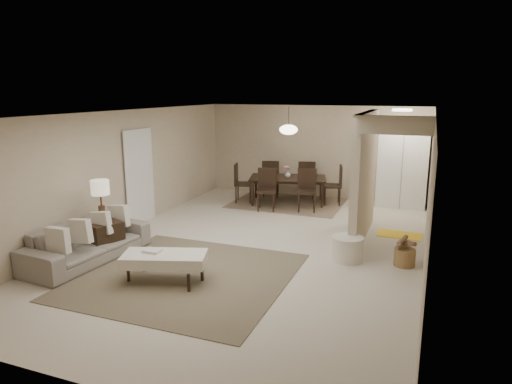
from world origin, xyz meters
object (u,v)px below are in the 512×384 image
at_px(pantry_cabinet, 403,166).
at_px(wicker_basket, 405,257).
at_px(round_pouf, 348,249).
at_px(sofa, 88,242).
at_px(ottoman_bench, 165,259).
at_px(side_table, 104,238).
at_px(dining_table, 288,190).

xyz_separation_m(pantry_cabinet, wicker_basket, (0.35, -4.15, -0.90)).
height_order(round_pouf, wicker_basket, round_pouf).
distance_m(sofa, round_pouf, 4.50).
distance_m(pantry_cabinet, ottoman_bench, 6.91).
height_order(ottoman_bench, side_table, side_table).
bearing_deg(sofa, wicker_basket, -67.09).
relative_size(pantry_cabinet, ottoman_bench, 1.52).
distance_m(side_table, wicker_basket, 5.27).
distance_m(ottoman_bench, wicker_basket, 3.97).
bearing_deg(dining_table, ottoman_bench, -107.99).
bearing_deg(round_pouf, ottoman_bench, -142.38).
height_order(sofa, side_table, sofa).
xyz_separation_m(sofa, wicker_basket, (5.15, 1.71, -0.19)).
height_order(sofa, round_pouf, sofa).
bearing_deg(sofa, side_table, -3.40).
distance_m(sofa, ottoman_bench, 1.76).
relative_size(side_table, dining_table, 0.31).
distance_m(pantry_cabinet, sofa, 7.61).
bearing_deg(pantry_cabinet, dining_table, -165.96).
bearing_deg(round_pouf, wicker_basket, 6.05).
relative_size(sofa, ottoman_bench, 1.65).
height_order(ottoman_bench, wicker_basket, ottoman_bench).
xyz_separation_m(pantry_cabinet, round_pouf, (-0.60, -4.25, -0.84)).
xyz_separation_m(wicker_basket, dining_table, (-3.13, 3.45, 0.19)).
height_order(side_table, round_pouf, side_table).
height_order(wicker_basket, dining_table, dining_table).
height_order(pantry_cabinet, round_pouf, pantry_cabinet).
bearing_deg(side_table, wicker_basket, 14.83).
xyz_separation_m(sofa, round_pouf, (4.20, 1.61, -0.12)).
xyz_separation_m(sofa, side_table, (0.05, 0.36, -0.03)).
height_order(ottoman_bench, dining_table, dining_table).
bearing_deg(ottoman_bench, round_pouf, 19.20).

